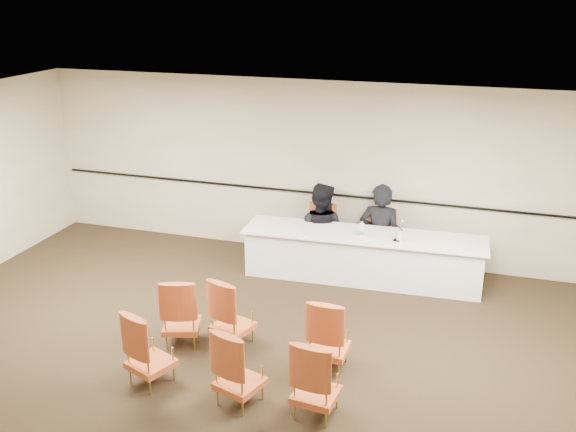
# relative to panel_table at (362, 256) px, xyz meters

# --- Properties ---
(floor) EXTENTS (10.00, 10.00, 0.00)m
(floor) POSITION_rel_panel_table_xyz_m (-0.93, -3.16, -0.38)
(floor) COLOR black
(floor) RESTS_ON ground
(ceiling) EXTENTS (10.00, 10.00, 0.00)m
(ceiling) POSITION_rel_panel_table_xyz_m (-0.93, -3.16, 2.62)
(ceiling) COLOR white
(ceiling) RESTS_ON ground
(wall_back) EXTENTS (10.00, 0.04, 3.00)m
(wall_back) POSITION_rel_panel_table_xyz_m (-0.93, 0.84, 1.12)
(wall_back) COLOR #B0AA8A
(wall_back) RESTS_ON ground
(wall_rail) EXTENTS (9.80, 0.04, 0.03)m
(wall_rail) POSITION_rel_panel_table_xyz_m (-0.93, 0.80, 0.72)
(wall_rail) COLOR black
(wall_rail) RESTS_ON wall_back
(panel_table) EXTENTS (3.83, 1.06, 0.76)m
(panel_table) POSITION_rel_panel_table_xyz_m (0.00, 0.00, 0.00)
(panel_table) COLOR white
(panel_table) RESTS_ON ground
(panelist_main) EXTENTS (0.72, 0.49, 1.93)m
(panelist_main) POSITION_rel_panel_table_xyz_m (0.17, 0.57, 0.09)
(panelist_main) COLOR black
(panelist_main) RESTS_ON ground
(panelist_main_chair) EXTENTS (0.52, 0.52, 0.95)m
(panelist_main_chair) POSITION_rel_panel_table_xyz_m (0.17, 0.57, 0.09)
(panelist_main_chair) COLOR #AE4B1F
(panelist_main_chair) RESTS_ON ground
(panelist_second) EXTENTS (0.96, 0.79, 1.82)m
(panelist_second) POSITION_rel_panel_table_xyz_m (-0.84, 0.52, 0.07)
(panelist_second) COLOR black
(panelist_second) RESTS_ON ground
(panelist_second_chair) EXTENTS (0.52, 0.52, 0.95)m
(panelist_second_chair) POSITION_rel_panel_table_xyz_m (-0.84, 0.52, 0.09)
(panelist_second_chair) COLOR #AE4B1F
(panelist_second_chair) RESTS_ON ground
(papers) EXTENTS (0.35, 0.29, 0.00)m
(papers) POSITION_rel_panel_table_xyz_m (0.54, 0.01, 0.38)
(papers) COLOR silver
(papers) RESTS_ON panel_table
(microphone) EXTENTS (0.16, 0.24, 0.31)m
(microphone) POSITION_rel_panel_table_xyz_m (0.54, -0.11, 0.53)
(microphone) COLOR black
(microphone) RESTS_ON panel_table
(water_bottle) EXTENTS (0.08, 0.08, 0.25)m
(water_bottle) POSITION_rel_panel_table_xyz_m (-0.01, -0.11, 0.50)
(water_bottle) COLOR teal
(water_bottle) RESTS_ON panel_table
(drinking_glass) EXTENTS (0.07, 0.07, 0.10)m
(drinking_glass) POSITION_rel_panel_table_xyz_m (0.00, -0.05, 0.43)
(drinking_glass) COLOR silver
(drinking_glass) RESTS_ON panel_table
(coffee_cup) EXTENTS (0.09, 0.09, 0.13)m
(coffee_cup) POSITION_rel_panel_table_xyz_m (0.57, -0.11, 0.45)
(coffee_cup) COLOR silver
(coffee_cup) RESTS_ON panel_table
(aud_chair_front_left) EXTENTS (0.63, 0.63, 0.95)m
(aud_chair_front_left) POSITION_rel_panel_table_xyz_m (-1.86, -2.64, 0.09)
(aud_chair_front_left) COLOR #AE4B1F
(aud_chair_front_left) RESTS_ON ground
(aud_chair_front_mid) EXTENTS (0.63, 0.63, 0.95)m
(aud_chair_front_mid) POSITION_rel_panel_table_xyz_m (-1.21, -2.46, 0.09)
(aud_chair_front_mid) COLOR #AE4B1F
(aud_chair_front_mid) RESTS_ON ground
(aud_chair_front_right) EXTENTS (0.52, 0.52, 0.95)m
(aud_chair_front_right) POSITION_rel_panel_table_xyz_m (0.11, -2.62, 0.09)
(aud_chair_front_right) COLOR #AE4B1F
(aud_chair_front_right) RESTS_ON ground
(aud_chair_back_left) EXTENTS (0.65, 0.65, 0.95)m
(aud_chair_back_left) POSITION_rel_panel_table_xyz_m (-1.80, -3.56, 0.09)
(aud_chair_back_left) COLOR #AE4B1F
(aud_chair_back_left) RESTS_ON ground
(aud_chair_back_mid) EXTENTS (0.63, 0.63, 0.95)m
(aud_chair_back_mid) POSITION_rel_panel_table_xyz_m (-0.66, -3.61, 0.09)
(aud_chair_back_mid) COLOR #AE4B1F
(aud_chair_back_mid) RESTS_ON ground
(aud_chair_back_right) EXTENTS (0.55, 0.55, 0.95)m
(aud_chair_back_right) POSITION_rel_panel_table_xyz_m (0.20, -3.55, 0.09)
(aud_chair_back_right) COLOR #AE4B1F
(aud_chair_back_right) RESTS_ON ground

